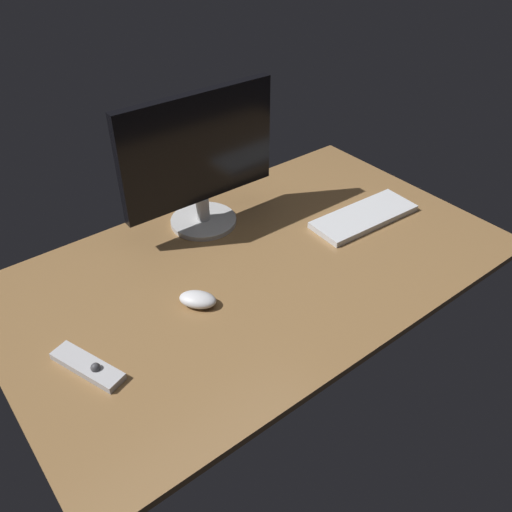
{
  "coord_description": "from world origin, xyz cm",
  "views": [
    {
      "loc": [
        -72.34,
        -91.52,
        93.81
      ],
      "look_at": [
        -2.65,
        -2.9,
        8.0
      ],
      "focal_mm": 37.24,
      "sensor_mm": 36.0,
      "label": 1
    }
  ],
  "objects_px": {
    "computer_mouse": "(198,299)",
    "media_remote": "(88,366)",
    "keyboard": "(364,216)",
    "monitor": "(198,159)"
  },
  "relations": [
    {
      "from": "computer_mouse",
      "to": "media_remote",
      "type": "distance_m",
      "value": 0.31
    },
    {
      "from": "keyboard",
      "to": "media_remote",
      "type": "xyz_separation_m",
      "value": [
        -0.94,
        -0.04,
        0.0
      ]
    },
    {
      "from": "computer_mouse",
      "to": "media_remote",
      "type": "xyz_separation_m",
      "value": [
        -0.31,
        -0.03,
        -0.01
      ]
    },
    {
      "from": "computer_mouse",
      "to": "media_remote",
      "type": "relative_size",
      "value": 0.5
    },
    {
      "from": "computer_mouse",
      "to": "media_remote",
      "type": "height_order",
      "value": "computer_mouse"
    },
    {
      "from": "monitor",
      "to": "keyboard",
      "type": "relative_size",
      "value": 1.4
    },
    {
      "from": "keyboard",
      "to": "computer_mouse",
      "type": "relative_size",
      "value": 3.64
    },
    {
      "from": "keyboard",
      "to": "computer_mouse",
      "type": "bearing_deg",
      "value": -176.17
    },
    {
      "from": "media_remote",
      "to": "computer_mouse",
      "type": "bearing_deg",
      "value": 75.29
    },
    {
      "from": "keyboard",
      "to": "media_remote",
      "type": "distance_m",
      "value": 0.94
    }
  ]
}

